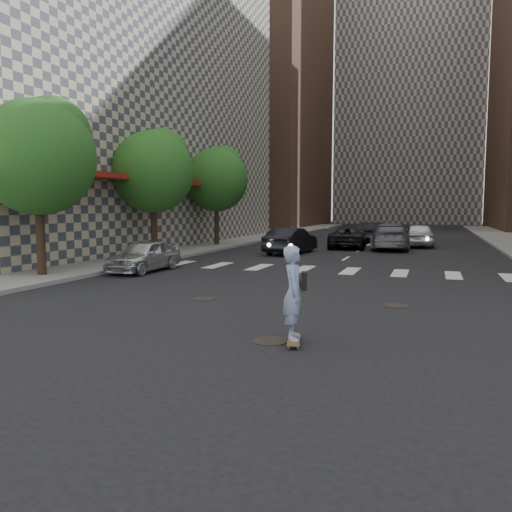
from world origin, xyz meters
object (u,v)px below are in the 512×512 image
at_px(traffic_car_c, 348,238).
at_px(traffic_car_d, 418,235).
at_px(silver_sedan, 144,256).
at_px(tree_c, 218,177).
at_px(tree_b, 155,168).
at_px(traffic_car_e, 373,232).
at_px(tree_a, 41,152).
at_px(traffic_car_a, 291,241).
at_px(traffic_car_b, 390,236).
at_px(skateboarder, 294,293).

relative_size(traffic_car_c, traffic_car_d, 1.05).
distance_m(silver_sedan, traffic_car_d, 20.20).
relative_size(tree_c, traffic_car_d, 1.41).
distance_m(tree_b, traffic_car_e, 18.79).
bearing_deg(traffic_car_e, tree_c, 35.73).
distance_m(tree_c, silver_sedan, 13.92).
height_order(tree_a, traffic_car_d, tree_a).
xyz_separation_m(silver_sedan, traffic_car_a, (3.61, 9.59, 0.08)).
height_order(tree_c, silver_sedan, tree_c).
bearing_deg(traffic_car_b, tree_a, 52.64).
distance_m(skateboarder, traffic_car_b, 22.92).
relative_size(tree_b, traffic_car_b, 1.16).
bearing_deg(traffic_car_d, traffic_car_a, 43.44).
height_order(tree_a, skateboarder, tree_a).
xyz_separation_m(tree_c, skateboarder, (11.14, -21.65, -3.64)).
bearing_deg(tree_c, traffic_car_d, 18.53).
xyz_separation_m(tree_a, silver_sedan, (2.45, 2.89, -3.98)).
relative_size(traffic_car_a, traffic_car_d, 0.96).
bearing_deg(traffic_car_e, silver_sedan, 67.64).
bearing_deg(traffic_car_c, traffic_car_e, -103.54).
bearing_deg(tree_b, traffic_car_a, 36.46).
bearing_deg(skateboarder, silver_sedan, 121.54).
relative_size(traffic_car_b, traffic_car_d, 1.22).
bearing_deg(traffic_car_e, traffic_car_d, 129.59).
distance_m(skateboarder, traffic_car_c, 23.32).
bearing_deg(traffic_car_b, traffic_car_a, 38.75).
bearing_deg(tree_a, traffic_car_c, 64.14).
xyz_separation_m(traffic_car_d, traffic_car_e, (-3.37, 3.53, -0.05)).
distance_m(skateboarder, silver_sedan, 12.19).
bearing_deg(silver_sedan, skateboarder, -42.77).
bearing_deg(tree_c, silver_sedan, -79.40).
relative_size(tree_b, traffic_car_c, 1.34).
height_order(silver_sedan, traffic_car_c, traffic_car_c).
xyz_separation_m(traffic_car_b, traffic_car_e, (-1.78, 6.54, -0.08)).
height_order(tree_b, traffic_car_c, tree_b).
xyz_separation_m(silver_sedan, traffic_car_c, (6.03, 14.63, 0.02)).
distance_m(skateboarder, traffic_car_a, 18.83).
relative_size(tree_a, tree_c, 1.00).
distance_m(traffic_car_a, traffic_car_d, 10.27).
bearing_deg(traffic_car_d, silver_sedan, 53.43).
distance_m(tree_a, silver_sedan, 5.50).
bearing_deg(traffic_car_a, tree_b, 44.02).
height_order(tree_c, traffic_car_d, tree_c).
height_order(tree_b, silver_sedan, tree_b).
bearing_deg(skateboarder, tree_a, 139.15).
xyz_separation_m(silver_sedan, traffic_car_b, (8.70, 14.38, 0.16)).
relative_size(tree_b, silver_sedan, 1.70).
relative_size(tree_a, traffic_car_b, 1.16).
relative_size(traffic_car_b, traffic_car_e, 1.26).
distance_m(tree_a, traffic_car_e, 25.88).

